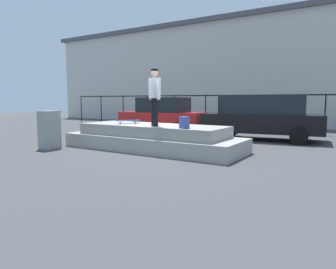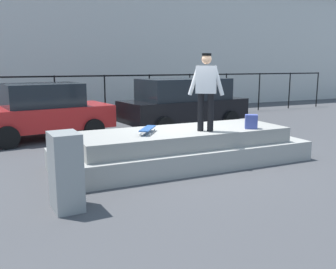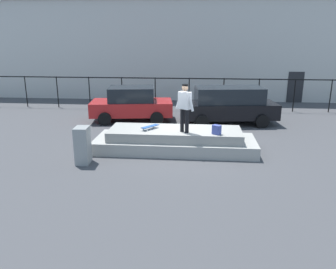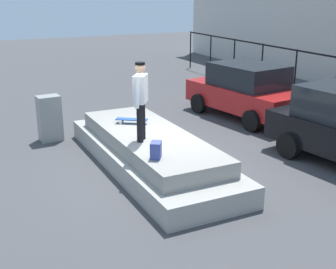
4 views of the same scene
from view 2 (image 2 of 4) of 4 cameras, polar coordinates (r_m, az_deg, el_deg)
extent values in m
plane|color=#424244|center=(8.98, 3.48, -4.11)|extent=(60.00, 60.00, 0.00)
cube|color=#9E9B93|center=(8.68, 2.36, -3.04)|extent=(5.97, 2.05, 0.46)
cube|color=gray|center=(8.60, 2.38, -0.41)|extent=(4.90, 1.68, 0.35)
cylinder|color=black|center=(8.37, 5.06, 3.44)|extent=(0.14, 0.14, 0.85)
cylinder|color=black|center=(8.34, 6.56, 3.39)|extent=(0.14, 0.14, 0.85)
cube|color=silver|center=(8.29, 5.91, 8.41)|extent=(0.50, 0.46, 0.60)
cylinder|color=silver|center=(8.33, 4.01, 8.14)|extent=(0.27, 0.23, 0.62)
cylinder|color=silver|center=(8.27, 7.80, 8.06)|extent=(0.27, 0.23, 0.62)
sphere|color=tan|center=(8.29, 5.96, 11.47)|extent=(0.22, 0.22, 0.22)
cylinder|color=black|center=(8.29, 5.98, 12.16)|extent=(0.29, 0.29, 0.05)
cube|color=#264C8C|center=(8.09, -3.16, 0.93)|extent=(0.62, 0.76, 0.02)
cylinder|color=silver|center=(7.88, -4.30, 0.07)|extent=(0.06, 0.06, 0.06)
cylinder|color=silver|center=(7.84, -2.88, 0.02)|extent=(0.06, 0.06, 0.06)
cylinder|color=silver|center=(8.37, -3.41, 0.71)|extent=(0.06, 0.06, 0.06)
cylinder|color=silver|center=(8.33, -2.07, 0.66)|extent=(0.06, 0.06, 0.06)
cube|color=#3F4C99|center=(8.89, 12.69, 1.94)|extent=(0.34, 0.32, 0.33)
cube|color=#B21E1E|center=(12.24, -18.59, 2.53)|extent=(4.30, 2.47, 0.70)
cube|color=black|center=(12.17, -18.79, 5.80)|extent=(2.45, 1.98, 0.71)
cylinder|color=black|center=(11.09, -23.48, -0.43)|extent=(0.66, 0.31, 0.64)
cylinder|color=black|center=(13.58, -14.41, 2.02)|extent=(0.66, 0.31, 0.64)
cylinder|color=black|center=(11.76, -11.32, 0.84)|extent=(0.66, 0.31, 0.64)
cube|color=black|center=(13.50, 2.48, 3.86)|extent=(4.81, 2.42, 0.73)
cube|color=black|center=(13.44, 2.51, 7.00)|extent=(3.41, 2.03, 0.75)
cylinder|color=black|center=(13.62, -4.76, 2.34)|extent=(0.66, 0.30, 0.64)
cylinder|color=black|center=(11.99, -0.54, 1.24)|extent=(0.66, 0.30, 0.64)
cylinder|color=black|center=(15.14, 4.86, 3.19)|extent=(0.66, 0.30, 0.64)
cylinder|color=black|center=(13.70, 9.65, 2.28)|extent=(0.66, 0.30, 0.64)
cube|color=gray|center=(6.11, -15.47, -5.51)|extent=(0.48, 0.63, 1.25)
cylinder|color=black|center=(15.13, -24.47, 4.62)|extent=(0.06, 0.06, 1.88)
cylinder|color=black|center=(15.28, -16.94, 5.17)|extent=(0.06, 0.06, 1.88)
cylinder|color=black|center=(15.69, -9.67, 5.61)|extent=(0.06, 0.06, 1.88)
cylinder|color=black|center=(16.34, -2.87, 5.95)|extent=(0.06, 0.06, 1.88)
cylinder|color=black|center=(17.19, 3.34, 6.18)|extent=(0.06, 0.06, 1.88)
cylinder|color=black|center=(18.23, 8.91, 6.33)|extent=(0.06, 0.06, 1.88)
cylinder|color=black|center=(19.42, 13.85, 6.41)|extent=(0.06, 0.06, 1.88)
cylinder|color=black|center=(20.73, 18.19, 6.44)|extent=(0.06, 0.06, 1.88)
cylinder|color=black|center=(22.14, 21.99, 6.44)|extent=(0.06, 0.06, 1.88)
cube|color=black|center=(15.64, -9.78, 8.90)|extent=(24.00, 0.04, 0.06)
cube|color=beige|center=(22.76, -14.94, 12.90)|extent=(34.30, 8.47, 6.60)
cube|color=#262628|center=(21.25, 6.25, 7.16)|extent=(1.00, 0.06, 2.00)
camera|label=1|loc=(9.74, 68.49, 0.00)|focal=33.10mm
camera|label=3|loc=(6.80, 110.82, 11.29)|focal=35.85mm
camera|label=4|loc=(13.59, 51.78, 14.08)|focal=48.51mm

